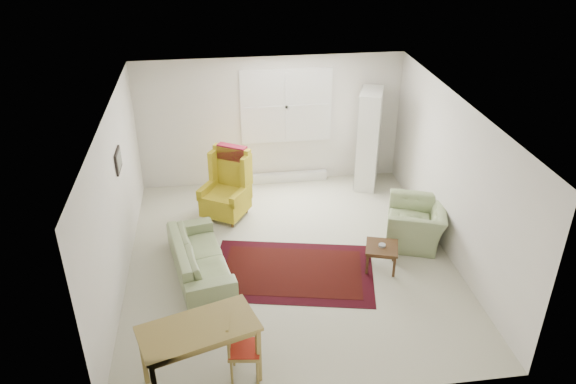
{
  "coord_description": "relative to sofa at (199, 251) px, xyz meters",
  "views": [
    {
      "loc": [
        -1.03,
        -7.18,
        5.16
      ],
      "look_at": [
        0.0,
        0.3,
        1.05
      ],
      "focal_mm": 35.0,
      "sensor_mm": 36.0,
      "label": 1
    }
  ],
  "objects": [
    {
      "name": "desk",
      "position": [
        0.03,
        -2.2,
        0.04
      ],
      "size": [
        1.46,
        1.04,
        0.84
      ],
      "primitive_type": null,
      "rotation": [
        0.0,
        0.0,
        0.31
      ],
      "color": "olive",
      "rests_on": "ground"
    },
    {
      "name": "armchair",
      "position": [
        3.5,
        0.37,
        0.03
      ],
      "size": [
        1.19,
        1.27,
        0.81
      ],
      "primitive_type": "imported",
      "rotation": [
        0.0,
        0.0,
        -1.9
      ],
      "color": "gray",
      "rests_on": "ground"
    },
    {
      "name": "coffee_table",
      "position": [
        2.74,
        -0.28,
        -0.18
      ],
      "size": [
        0.6,
        0.6,
        0.39
      ],
      "primitive_type": null,
      "rotation": [
        0.0,
        0.0,
        -0.3
      ],
      "color": "#452A15",
      "rests_on": "ground"
    },
    {
      "name": "sofa",
      "position": [
        0.0,
        0.0,
        0.0
      ],
      "size": [
        1.07,
        1.97,
        0.75
      ],
      "primitive_type": "imported",
      "rotation": [
        0.0,
        0.0,
        1.76
      ],
      "color": "gray",
      "rests_on": "ground"
    },
    {
      "name": "desk_chair",
      "position": [
        0.53,
        -2.17,
        0.05
      ],
      "size": [
        0.42,
        0.42,
        0.85
      ],
      "primitive_type": null,
      "rotation": [
        0.0,
        0.0,
        1.44
      ],
      "color": "olive",
      "rests_on": "ground"
    },
    {
      "name": "stool",
      "position": [
        0.47,
        1.44,
        -0.16
      ],
      "size": [
        0.41,
        0.41,
        0.44
      ],
      "primitive_type": null,
      "rotation": [
        0.0,
        0.0,
        0.34
      ],
      "color": "white",
      "rests_on": "ground"
    },
    {
      "name": "room",
      "position": [
        1.42,
        0.32,
        0.88
      ],
      "size": [
        5.04,
        5.54,
        2.51
      ],
      "color": "beige",
      "rests_on": "ground"
    },
    {
      "name": "rug",
      "position": [
        1.38,
        -0.22,
        -0.36
      ],
      "size": [
        2.71,
        2.03,
        0.02
      ],
      "primitive_type": null,
      "rotation": [
        0.0,
        0.0,
        -0.21
      ],
      "color": "black",
      "rests_on": "ground"
    },
    {
      "name": "cabinet",
      "position": [
        3.23,
        2.46,
        0.58
      ],
      "size": [
        0.64,
        0.86,
        1.91
      ],
      "primitive_type": null,
      "rotation": [
        0.0,
        0.0,
        -0.35
      ],
      "color": "white",
      "rests_on": "ground"
    },
    {
      "name": "wingback_chair",
      "position": [
        0.45,
        1.57,
        0.25
      ],
      "size": [
        1.01,
        1.03,
        1.25
      ],
      "primitive_type": null,
      "rotation": [
        0.0,
        0.0,
        -0.54
      ],
      "color": "gold",
      "rests_on": "ground"
    }
  ]
}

